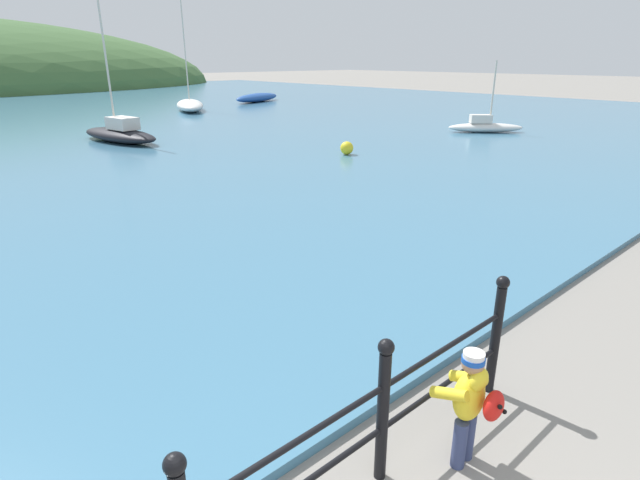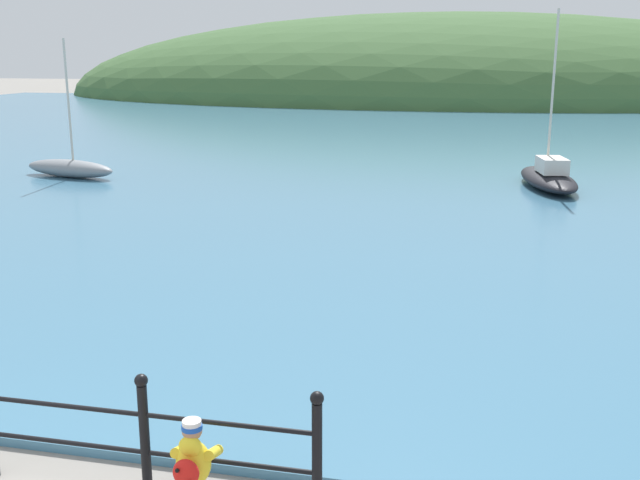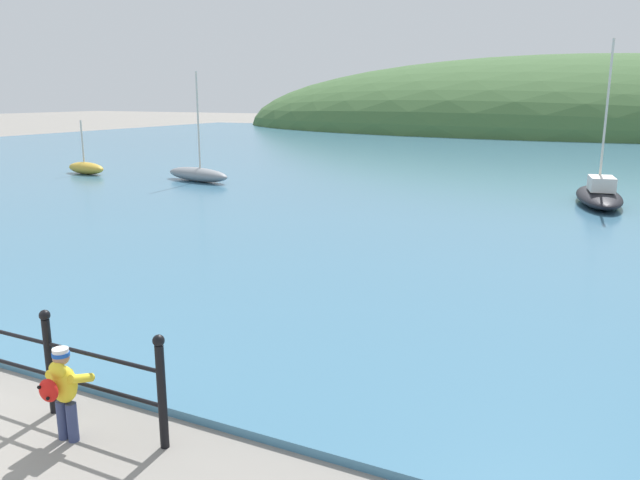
# 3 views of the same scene
# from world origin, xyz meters

# --- Properties ---
(child_in_coat) EXTENTS (0.40, 0.54, 1.00)m
(child_in_coat) POSITION_xyz_m (2.03, 1.15, 0.61)
(child_in_coat) COLOR navy
(child_in_coat) RESTS_ON ground
(boat_mid_harbor) EXTENTS (1.99, 4.29, 5.03)m
(boat_mid_harbor) POSITION_xyz_m (6.06, 18.38, 0.41)
(boat_mid_harbor) COLOR black
(boat_mid_harbor) RESTS_ON water
(boat_green_fishing) EXTENTS (4.92, 2.90, 0.58)m
(boat_green_fishing) POSITION_xyz_m (20.26, 29.72, 0.39)
(boat_green_fishing) COLOR #1E4793
(boat_green_fishing) RESTS_ON water
(boat_white_sailboat) EXTENTS (2.76, 2.69, 2.84)m
(boat_white_sailboat) POSITION_xyz_m (18.37, 10.70, 0.35)
(boat_white_sailboat) COLOR silver
(boat_white_sailboat) RESTS_ON water
(boat_far_right) EXTENTS (3.43, 5.07, 6.01)m
(boat_far_right) POSITION_xyz_m (13.64, 27.18, 0.43)
(boat_far_right) COLOR silver
(boat_far_right) RESTS_ON water
(mooring_buoy) EXTENTS (0.42, 0.42, 0.42)m
(mooring_buoy) POSITION_xyz_m (10.45, 10.92, 0.31)
(mooring_buoy) COLOR yellow
(mooring_buoy) RESTS_ON water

